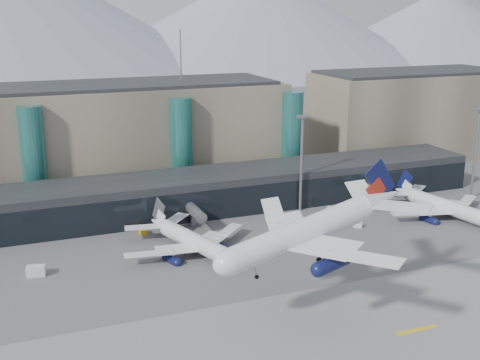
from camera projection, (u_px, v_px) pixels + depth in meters
name	position (u px, v px, depth m)	size (l,w,h in m)	color
ground	(271.00, 311.00, 106.91)	(900.00, 900.00, 0.00)	#515154
runway_strip	(310.00, 354.00, 93.46)	(400.00, 40.00, 0.04)	slate
runway_markings	(310.00, 354.00, 93.45)	(128.00, 1.00, 0.02)	gold
concourse	(181.00, 195.00, 157.29)	(170.00, 27.00, 10.00)	black
terminal_main	(67.00, 139.00, 174.64)	(130.00, 30.00, 31.00)	gray
terminal_east	(410.00, 114.00, 216.53)	(70.00, 30.00, 31.00)	gray
teal_towers	(111.00, 152.00, 164.19)	(116.40, 19.40, 46.00)	#266B65
mountain_ridge	(80.00, 18.00, 440.63)	(910.00, 400.00, 110.00)	gray
lightmast_mid	(301.00, 158.00, 156.47)	(3.00, 1.20, 25.60)	slate
lightmast_right	(476.00, 149.00, 166.75)	(3.00, 1.20, 25.60)	slate
hero_jet	(319.00, 220.00, 100.12)	(38.72, 38.62, 12.56)	silver
jet_parked_mid	(187.00, 233.00, 132.66)	(31.30, 33.05, 10.61)	silver
jet_parked_right	(437.00, 200.00, 156.33)	(32.28, 32.70, 10.56)	silver
veh_a	(36.00, 271.00, 120.77)	(3.68, 2.07, 2.07)	silver
veh_b	(143.00, 232.00, 143.21)	(2.25, 1.38, 1.30)	gold
veh_d	(330.00, 210.00, 157.76)	(2.88, 1.54, 1.65)	silver
veh_g	(358.00, 225.00, 147.85)	(2.15, 1.26, 1.26)	silver
veh_h	(257.00, 247.00, 132.77)	(3.84, 2.02, 2.12)	gold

